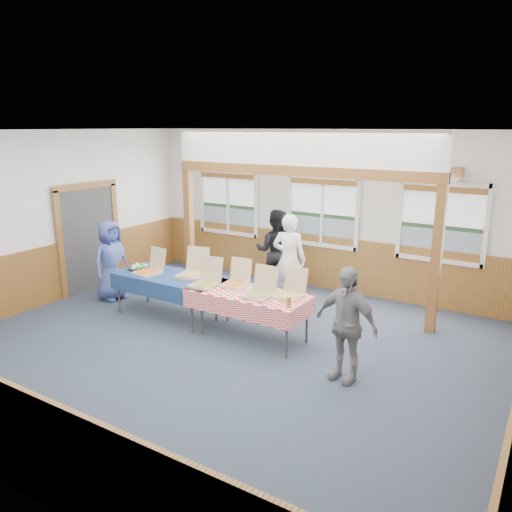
{
  "coord_description": "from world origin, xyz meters",
  "views": [
    {
      "loc": [
        4.08,
        -5.66,
        3.26
      ],
      "look_at": [
        -0.05,
        1.0,
        1.21
      ],
      "focal_mm": 35.0,
      "sensor_mm": 36.0,
      "label": 1
    }
  ],
  "objects": [
    {
      "name": "drink_glass",
      "position": [
        0.96,
        0.26,
        0.83
      ],
      "size": [
        0.07,
        0.07,
        0.15
      ],
      "primitive_type": "cylinder",
      "color": "#A4631B",
      "rests_on": "table_right"
    },
    {
      "name": "woman_white",
      "position": [
        -0.09,
        2.23,
        0.86
      ],
      "size": [
        0.7,
        0.52,
        1.72
      ],
      "primitive_type": "imported",
      "rotation": [
        0.0,
        0.0,
        3.33
      ],
      "color": "white",
      "rests_on": "floor"
    },
    {
      "name": "man_blue",
      "position": [
        -3.11,
        0.68,
        0.77
      ],
      "size": [
        0.54,
        0.79,
        1.55
      ],
      "primitive_type": "imported",
      "rotation": [
        0.0,
        0.0,
        1.51
      ],
      "color": "#3B4E95",
      "rests_on": "floor"
    },
    {
      "name": "pizza_box_a",
      "position": [
        -1.9,
        0.46,
        0.82
      ],
      "size": [
        0.45,
        0.52,
        0.43
      ],
      "rotation": [
        0.0,
        0.0,
        -0.13
      ],
      "color": "tan",
      "rests_on": "table_left"
    },
    {
      "name": "ceiling",
      "position": [
        0.0,
        0.0,
        3.2
      ],
      "size": [
        8.0,
        8.0,
        0.0
      ],
      "primitive_type": "plane",
      "rotation": [
        3.14,
        0.0,
        0.0
      ],
      "color": "white",
      "rests_on": "wall_back"
    },
    {
      "name": "pizza_box_c",
      "position": [
        -0.65,
        0.41,
        0.82
      ],
      "size": [
        0.44,
        0.53,
        0.44
      ],
      "rotation": [
        0.0,
        0.0,
        0.09
      ],
      "color": "tan",
      "rests_on": "table_right"
    },
    {
      "name": "wainscot_left",
      "position": [
        -3.98,
        0.0,
        0.55
      ],
      "size": [
        0.05,
        6.98,
        1.1
      ],
      "primitive_type": "cube",
      "color": "brown",
      "rests_on": "floor"
    },
    {
      "name": "floor",
      "position": [
        0.0,
        0.0,
        0.0
      ],
      "size": [
        8.0,
        8.0,
        0.0
      ],
      "primitive_type": "plane",
      "color": "#27323F",
      "rests_on": "ground"
    },
    {
      "name": "pizza_box_f",
      "position": [
        0.76,
        0.65,
        0.82
      ],
      "size": [
        0.4,
        0.49,
        0.42
      ],
      "rotation": [
        0.0,
        0.0,
        -0.04
      ],
      "color": "tan",
      "rests_on": "table_right"
    },
    {
      "name": "wainscot_back",
      "position": [
        0.0,
        3.48,
        0.55
      ],
      "size": [
        7.98,
        0.05,
        1.1
      ],
      "primitive_type": "cube",
      "color": "brown",
      "rests_on": "floor"
    },
    {
      "name": "table_left",
      "position": [
        -1.51,
        0.56,
        0.71
      ],
      "size": [
        2.13,
        1.13,
        0.76
      ],
      "rotation": [
        0.0,
        0.0,
        -0.11
      ],
      "color": "#353535",
      "rests_on": "floor"
    },
    {
      "name": "post_right",
      "position": [
        2.5,
        2.3,
        1.2
      ],
      "size": [
        0.15,
        0.15,
        2.4
      ],
      "primitive_type": "cube",
      "color": "brown",
      "rests_on": "floor"
    },
    {
      "name": "pizza_box_b",
      "position": [
        -1.17,
        0.73,
        0.83
      ],
      "size": [
        0.51,
        0.59,
        0.47
      ],
      "rotation": [
        0.0,
        0.0,
        0.17
      ],
      "color": "tan",
      "rests_on": "table_left"
    },
    {
      "name": "window_mid",
      "position": [
        0.0,
        3.46,
        1.68
      ],
      "size": [
        1.56,
        0.1,
        1.46
      ],
      "color": "white",
      "rests_on": "wall_back"
    },
    {
      "name": "wainscot_front",
      "position": [
        0.0,
        -3.48,
        0.55
      ],
      "size": [
        7.98,
        0.05,
        1.1
      ],
      "primitive_type": "cube",
      "color": "brown",
      "rests_on": "floor"
    },
    {
      "name": "pizza_box_e",
      "position": [
        0.36,
        0.43,
        0.82
      ],
      "size": [
        0.4,
        0.49,
        0.44
      ],
      "rotation": [
        0.0,
        0.0,
        0.0
      ],
      "color": "tan",
      "rests_on": "table_right"
    },
    {
      "name": "cased_opening",
      "position": [
        -3.96,
        0.9,
        1.05
      ],
      "size": [
        0.06,
        1.3,
        2.1
      ],
      "primitive_type": "cube",
      "color": "#353535",
      "rests_on": "wall_left"
    },
    {
      "name": "cross_beam",
      "position": [
        0.0,
        2.3,
        2.49
      ],
      "size": [
        5.15,
        0.18,
        0.18
      ],
      "primitive_type": "cube",
      "color": "brown",
      "rests_on": "post_left"
    },
    {
      "name": "pizza_box_d",
      "position": [
        -0.25,
        0.7,
        0.82
      ],
      "size": [
        0.43,
        0.5,
        0.41
      ],
      "rotation": [
        0.0,
        0.0,
        0.12
      ],
      "color": "tan",
      "rests_on": "table_right"
    },
    {
      "name": "wall_left",
      "position": [
        -4.0,
        0.0,
        1.6
      ],
      "size": [
        0.0,
        8.0,
        8.0
      ],
      "primitive_type": "plane",
      "rotation": [
        1.57,
        0.0,
        1.57
      ],
      "color": "silver",
      "rests_on": "floor"
    },
    {
      "name": "veggie_tray",
      "position": [
        -2.26,
        0.56,
        0.79
      ],
      "size": [
        0.4,
        0.4,
        0.09
      ],
      "color": "black",
      "rests_on": "table_left"
    },
    {
      "name": "window_left",
      "position": [
        -2.3,
        3.46,
        1.68
      ],
      "size": [
        1.56,
        0.1,
        1.46
      ],
      "color": "white",
      "rests_on": "wall_back"
    },
    {
      "name": "wall_back",
      "position": [
        0.0,
        3.5,
        1.6
      ],
      "size": [
        8.0,
        0.0,
        8.0
      ],
      "primitive_type": "plane",
      "rotation": [
        1.57,
        0.0,
        0.0
      ],
      "color": "silver",
      "rests_on": "floor"
    },
    {
      "name": "person_grey",
      "position": [
        1.9,
        0.07,
        0.78
      ],
      "size": [
        0.97,
        0.55,
        1.55
      ],
      "primitive_type": "imported",
      "rotation": [
        0.0,
        0.0,
        -0.2
      ],
      "color": "gray",
      "rests_on": "floor"
    },
    {
      "name": "window_right",
      "position": [
        2.3,
        3.46,
        1.68
      ],
      "size": [
        1.56,
        0.1,
        1.46
      ],
      "color": "white",
      "rests_on": "wall_back"
    },
    {
      "name": "table_right",
      "position": [
        0.11,
        0.51,
        0.7
      ],
      "size": [
        2.0,
        1.07,
        0.76
      ],
      "rotation": [
        0.0,
        0.0,
        0.12
      ],
      "color": "#353535",
      "rests_on": "floor"
    },
    {
      "name": "woman_black",
      "position": [
        -0.67,
        2.75,
        0.84
      ],
      "size": [
        0.98,
        0.87,
        1.68
      ],
      "primitive_type": "imported",
      "rotation": [
        0.0,
        0.0,
        3.48
      ],
      "color": "black",
      "rests_on": "floor"
    },
    {
      "name": "post_left",
      "position": [
        -2.5,
        2.3,
        1.2
      ],
      "size": [
        0.15,
        0.15,
        2.4
      ],
      "primitive_type": "cube",
      "color": "brown",
      "rests_on": "floor"
    }
  ]
}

